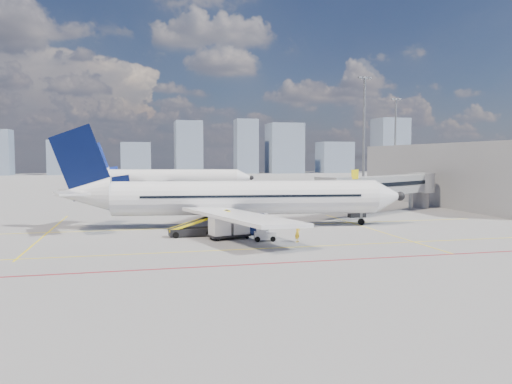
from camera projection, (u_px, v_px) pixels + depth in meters
ground at (252, 237)px, 48.74m from camera, size 420.00×420.00×0.00m
apron_markings at (256, 244)px, 44.81m from camera, size 90.00×35.12×0.01m
jet_bridge at (387, 186)px, 70.32m from camera, size 23.55×15.78×6.30m
terminal_block at (451, 174)px, 82.85m from camera, size 10.00×42.00×10.00m
floodlight_mast_ne at (364, 131)px, 109.95m from camera, size 3.20×0.61×25.45m
floodlight_mast_far at (395, 138)px, 150.15m from camera, size 3.20×0.61×25.45m
distant_skyline at (153, 148)px, 231.48m from camera, size 253.99×15.42×31.55m
main_aircraft at (232, 198)px, 55.85m from camera, size 39.60×34.42×11.59m
second_aircraft at (166, 178)px, 110.68m from camera, size 37.75×32.39×11.19m
baggage_tug at (264, 234)px, 46.69m from camera, size 2.14×1.51×1.38m
cargo_dolly at (229, 227)px, 47.78m from camera, size 4.24×2.65×2.16m
belt_loader at (193, 230)px, 49.42m from camera, size 6.27×2.00×2.53m
ramp_worker at (297, 232)px, 46.06m from camera, size 0.78×0.80×1.85m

